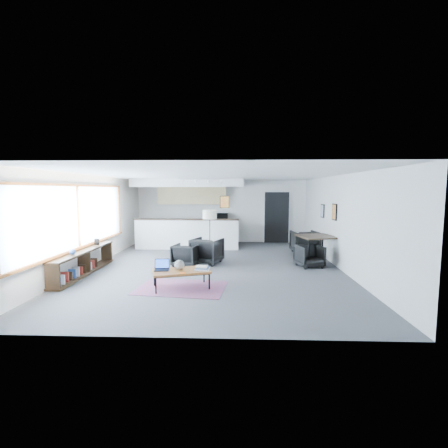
{
  "coord_description": "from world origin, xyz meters",
  "views": [
    {
      "loc": [
        0.63,
        -9.08,
        2.18
      ],
      "look_at": [
        0.27,
        0.4,
        1.19
      ],
      "focal_mm": 26.0,
      "sensor_mm": 36.0,
      "label": 1
    }
  ],
  "objects_px": {
    "dining_table": "(317,238)",
    "microwave": "(221,216)",
    "laptop": "(162,267)",
    "armchair_right": "(207,249)",
    "armchair_left": "(186,254)",
    "book_stack": "(202,268)",
    "dining_chair_near": "(310,257)",
    "ceramic_pot": "(179,265)",
    "coffee_table": "(181,272)",
    "dining_chair_far": "(305,243)",
    "floor_lamp": "(210,216)"
  },
  "relations": [
    {
      "from": "dining_table",
      "to": "microwave",
      "type": "bearing_deg",
      "value": 129.44
    },
    {
      "from": "dining_table",
      "to": "laptop",
      "type": "bearing_deg",
      "value": -148.12
    },
    {
      "from": "armchair_right",
      "to": "microwave",
      "type": "relative_size",
      "value": 1.51
    },
    {
      "from": "laptop",
      "to": "armchair_left",
      "type": "relative_size",
      "value": 0.5
    },
    {
      "from": "book_stack",
      "to": "dining_chair_near",
      "type": "bearing_deg",
      "value": 36.43
    },
    {
      "from": "ceramic_pot",
      "to": "microwave",
      "type": "height_order",
      "value": "microwave"
    },
    {
      "from": "coffee_table",
      "to": "book_stack",
      "type": "height_order",
      "value": "book_stack"
    },
    {
      "from": "armchair_left",
      "to": "dining_chair_far",
      "type": "relative_size",
      "value": 0.96
    },
    {
      "from": "coffee_table",
      "to": "armchair_right",
      "type": "xyz_separation_m",
      "value": [
        0.35,
        2.48,
        0.04
      ]
    },
    {
      "from": "coffee_table",
      "to": "dining_chair_far",
      "type": "relative_size",
      "value": 1.89
    },
    {
      "from": "armchair_left",
      "to": "armchair_right",
      "type": "relative_size",
      "value": 0.84
    },
    {
      "from": "laptop",
      "to": "floor_lamp",
      "type": "height_order",
      "value": "floor_lamp"
    },
    {
      "from": "laptop",
      "to": "dining_chair_far",
      "type": "xyz_separation_m",
      "value": [
        4.03,
        4.14,
        -0.11
      ]
    },
    {
      "from": "armchair_right",
      "to": "dining_table",
      "type": "relative_size",
      "value": 0.7
    },
    {
      "from": "book_stack",
      "to": "dining_table",
      "type": "relative_size",
      "value": 0.27
    },
    {
      "from": "coffee_table",
      "to": "dining_table",
      "type": "relative_size",
      "value": 1.16
    },
    {
      "from": "dining_chair_far",
      "to": "laptop",
      "type": "bearing_deg",
      "value": 37.49
    },
    {
      "from": "book_stack",
      "to": "floor_lamp",
      "type": "bearing_deg",
      "value": 91.63
    },
    {
      "from": "floor_lamp",
      "to": "dining_chair_near",
      "type": "bearing_deg",
      "value": -21.28
    },
    {
      "from": "microwave",
      "to": "dining_table",
      "type": "bearing_deg",
      "value": -48.49
    },
    {
      "from": "ceramic_pot",
      "to": "microwave",
      "type": "xyz_separation_m",
      "value": [
        0.63,
        6.16,
        0.6
      ]
    },
    {
      "from": "armchair_left",
      "to": "microwave",
      "type": "height_order",
      "value": "microwave"
    },
    {
      "from": "armchair_right",
      "to": "microwave",
      "type": "distance_m",
      "value": 3.79
    },
    {
      "from": "dining_table",
      "to": "dining_chair_near",
      "type": "distance_m",
      "value": 0.69
    },
    {
      "from": "coffee_table",
      "to": "dining_chair_near",
      "type": "relative_size",
      "value": 2.36
    },
    {
      "from": "laptop",
      "to": "floor_lamp",
      "type": "distance_m",
      "value": 3.45
    },
    {
      "from": "coffee_table",
      "to": "dining_chair_far",
      "type": "height_order",
      "value": "dining_chair_far"
    },
    {
      "from": "book_stack",
      "to": "microwave",
      "type": "distance_m",
      "value": 6.21
    },
    {
      "from": "laptop",
      "to": "armchair_right",
      "type": "height_order",
      "value": "armchair_right"
    },
    {
      "from": "ceramic_pot",
      "to": "dining_chair_far",
      "type": "bearing_deg",
      "value": 48.65
    },
    {
      "from": "microwave",
      "to": "armchair_right",
      "type": "bearing_deg",
      "value": -91.57
    },
    {
      "from": "ceramic_pot",
      "to": "dining_chair_far",
      "type": "height_order",
      "value": "dining_chair_far"
    },
    {
      "from": "book_stack",
      "to": "armchair_left",
      "type": "height_order",
      "value": "armchair_left"
    },
    {
      "from": "laptop",
      "to": "armchair_left",
      "type": "distance_m",
      "value": 2.06
    },
    {
      "from": "book_stack",
      "to": "coffee_table",
      "type": "bearing_deg",
      "value": -176.59
    },
    {
      "from": "armchair_left",
      "to": "dining_chair_far",
      "type": "bearing_deg",
      "value": -138.86
    },
    {
      "from": "armchair_left",
      "to": "microwave",
      "type": "distance_m",
      "value": 4.27
    },
    {
      "from": "armchair_left",
      "to": "armchair_right",
      "type": "height_order",
      "value": "armchair_right"
    },
    {
      "from": "laptop",
      "to": "floor_lamp",
      "type": "relative_size",
      "value": 0.23
    },
    {
      "from": "book_stack",
      "to": "dining_chair_far",
      "type": "xyz_separation_m",
      "value": [
        3.13,
        4.15,
        -0.08
      ]
    },
    {
      "from": "armchair_left",
      "to": "dining_table",
      "type": "distance_m",
      "value": 3.87
    },
    {
      "from": "ceramic_pot",
      "to": "dining_chair_far",
      "type": "xyz_separation_m",
      "value": [
        3.64,
        4.14,
        -0.15
      ]
    },
    {
      "from": "dining_table",
      "to": "dining_chair_far",
      "type": "distance_m",
      "value": 1.68
    },
    {
      "from": "microwave",
      "to": "book_stack",
      "type": "bearing_deg",
      "value": -89.05
    },
    {
      "from": "dining_chair_near",
      "to": "floor_lamp",
      "type": "bearing_deg",
      "value": 143.36
    },
    {
      "from": "laptop",
      "to": "armchair_right",
      "type": "relative_size",
      "value": 0.42
    },
    {
      "from": "microwave",
      "to": "dining_chair_near",
      "type": "bearing_deg",
      "value": -54.15
    },
    {
      "from": "dining_table",
      "to": "armchair_right",
      "type": "bearing_deg",
      "value": -178.92
    },
    {
      "from": "armchair_right",
      "to": "dining_table",
      "type": "distance_m",
      "value": 3.26
    },
    {
      "from": "laptop",
      "to": "dining_chair_near",
      "type": "xyz_separation_m",
      "value": [
        3.75,
        2.09,
        -0.18
      ]
    }
  ]
}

